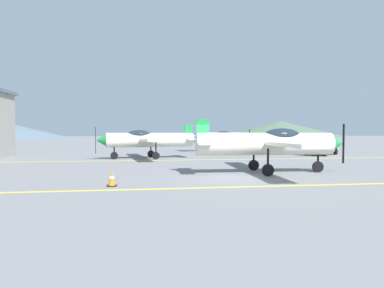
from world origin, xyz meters
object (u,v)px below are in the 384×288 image
(airplane_mid, at_px, (147,139))
(airplane_near, at_px, (270,143))
(airplane_far, at_px, (218,138))
(car_sedan, at_px, (321,146))
(traffic_cone_front, at_px, (112,179))

(airplane_mid, bearing_deg, airplane_near, -57.87)
(airplane_near, height_order, airplane_far, same)
(airplane_near, xyz_separation_m, airplane_far, (1.74, 20.05, 0.00))
(airplane_near, xyz_separation_m, car_sedan, (9.91, 12.09, -0.72))
(airplane_far, xyz_separation_m, traffic_cone_front, (-9.42, -23.07, -1.27))
(airplane_far, xyz_separation_m, car_sedan, (8.17, -7.96, -0.72))
(airplane_near, distance_m, traffic_cone_front, 8.35)
(airplane_mid, height_order, traffic_cone_front, airplane_mid)
(airplane_mid, xyz_separation_m, airplane_far, (8.18, 9.80, 0.00))
(airplane_mid, height_order, car_sedan, airplane_mid)
(traffic_cone_front, bearing_deg, car_sedan, 40.65)
(airplane_near, bearing_deg, airplane_mid, 122.13)
(airplane_near, bearing_deg, airplane_far, 85.04)
(airplane_near, relative_size, airplane_mid, 1.00)
(airplane_mid, bearing_deg, car_sedan, 6.39)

